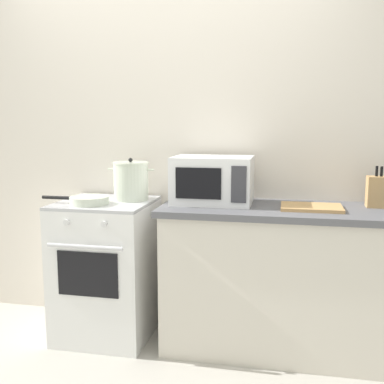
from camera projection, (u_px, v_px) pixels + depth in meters
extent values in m
cube|color=silver|center=(212.00, 149.00, 3.19)|extent=(4.40, 0.10, 2.50)
cube|color=beige|center=(297.00, 283.00, 2.85)|extent=(1.64, 0.56, 0.88)
cube|color=#59595E|center=(299.00, 211.00, 2.78)|extent=(1.70, 0.60, 0.04)
cube|color=white|center=(107.00, 270.00, 3.08)|extent=(0.60, 0.60, 0.90)
cube|color=#B7B7BC|center=(105.00, 203.00, 3.01)|extent=(0.60, 0.60, 0.02)
cube|color=black|center=(88.00, 274.00, 2.78)|extent=(0.39, 0.01, 0.28)
cylinder|color=silver|center=(85.00, 247.00, 2.73)|extent=(0.48, 0.02, 0.02)
cylinder|color=silver|center=(67.00, 222.00, 2.75)|extent=(0.04, 0.02, 0.04)
cylinder|color=silver|center=(104.00, 224.00, 2.70)|extent=(0.04, 0.02, 0.04)
cylinder|color=beige|center=(131.00, 182.00, 3.05)|extent=(0.23, 0.23, 0.24)
cylinder|color=beige|center=(131.00, 163.00, 3.03)|extent=(0.24, 0.24, 0.01)
sphere|color=black|center=(131.00, 160.00, 3.03)|extent=(0.03, 0.03, 0.03)
cylinder|color=beige|center=(112.00, 169.00, 3.07)|extent=(0.05, 0.01, 0.01)
cylinder|color=beige|center=(150.00, 170.00, 3.01)|extent=(0.05, 0.01, 0.01)
cylinder|color=beige|center=(89.00, 200.00, 2.90)|extent=(0.25, 0.25, 0.05)
cylinder|color=black|center=(57.00, 198.00, 2.94)|extent=(0.20, 0.02, 0.02)
cube|color=white|center=(213.00, 180.00, 2.93)|extent=(0.50, 0.36, 0.30)
cube|color=black|center=(198.00, 183.00, 2.76)|extent=(0.28, 0.01, 0.19)
cube|color=#38383D|center=(239.00, 185.00, 2.71)|extent=(0.09, 0.01, 0.22)
cube|color=tan|center=(311.00, 207.00, 2.75)|extent=(0.36, 0.26, 0.02)
cube|color=tan|center=(378.00, 192.00, 2.79)|extent=(0.13, 0.10, 0.19)
cylinder|color=black|center=(377.00, 171.00, 2.77)|extent=(0.02, 0.02, 0.06)
cylinder|color=black|center=(382.00, 171.00, 2.77)|extent=(0.02, 0.02, 0.06)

